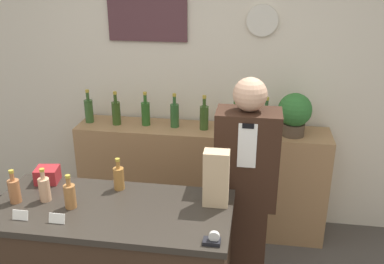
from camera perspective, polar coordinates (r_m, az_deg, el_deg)
back_wall at (r=3.71m, az=0.26°, el=7.75°), size 5.20×0.09×2.70m
back_shelf at (r=3.78m, az=1.22°, el=-6.27°), size 2.13×0.38×0.95m
shopkeeper at (r=2.90m, az=7.06°, el=-8.38°), size 0.41×0.26×1.61m
potted_plant at (r=3.47m, az=13.53°, el=2.51°), size 0.27×0.27×0.35m
paper_bag at (r=2.48m, az=3.24°, el=-6.18°), size 0.15×0.10×0.34m
tape_dispenser at (r=2.23m, az=2.76°, el=-14.16°), size 0.09×0.06×0.07m
price_card_left at (r=2.59m, az=-21.92°, el=-10.24°), size 0.09×0.02×0.06m
price_card_right at (r=2.49m, az=-17.57°, el=-10.93°), size 0.09×0.02×0.06m
gift_box at (r=2.93m, az=-18.72°, el=-5.44°), size 0.16×0.15×0.10m
counter_bottle_0 at (r=2.75m, az=-22.61°, el=-7.17°), size 0.07×0.07×0.21m
counter_bottle_1 at (r=2.71m, az=-19.08°, el=-7.14°), size 0.07×0.07×0.21m
counter_bottle_2 at (r=2.59m, az=-15.97°, el=-8.12°), size 0.07×0.07×0.21m
counter_bottle_3 at (r=2.72m, az=-9.74°, el=-6.01°), size 0.07×0.07×0.21m
shelf_bottle_0 at (r=3.80m, az=-13.59°, el=2.86°), size 0.07×0.07×0.29m
shelf_bottle_1 at (r=3.69m, az=-10.08°, el=2.61°), size 0.07×0.07×0.29m
shelf_bottle_2 at (r=3.64m, az=-6.20°, el=2.57°), size 0.07×0.07×0.29m
shelf_bottle_3 at (r=3.58m, az=-2.33°, el=2.34°), size 0.07×0.07×0.29m
shelf_bottle_4 at (r=3.53m, az=1.63°, el=2.05°), size 0.07×0.07×0.29m
shelf_bottle_5 at (r=3.51m, az=5.71°, el=1.85°), size 0.07×0.07×0.29m
shelf_bottle_6 at (r=3.53m, az=9.81°, el=1.76°), size 0.07×0.07×0.29m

